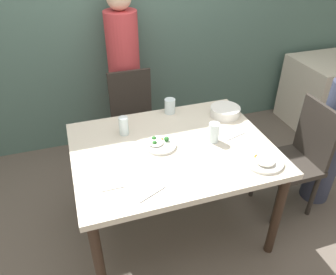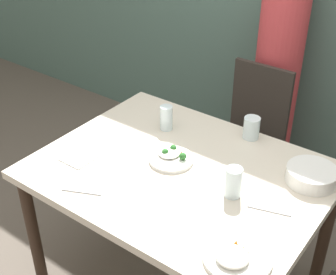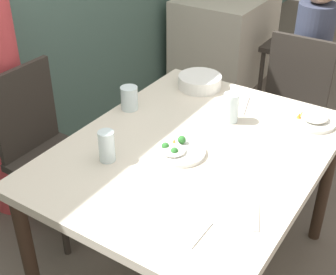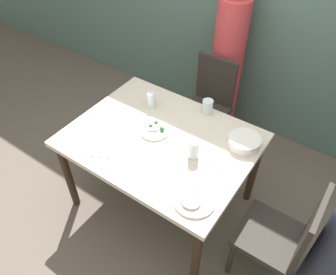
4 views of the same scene
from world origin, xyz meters
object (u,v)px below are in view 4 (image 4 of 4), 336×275
Objects in this scene: chair_adult_spot at (208,103)px; plate_rice_adult at (194,200)px; person_adult at (227,65)px; person_child at (335,252)px; chair_child_spot at (283,236)px; bowl_curry at (244,141)px; glass_water_tall at (194,149)px.

chair_adult_spot is 3.59× the size of plate_rice_adult.
person_child is at bearing -42.41° from person_adult.
plate_rice_adult is (-0.51, -0.26, 0.28)m from chair_child_spot.
plate_rice_adult is at bearing -161.77° from person_child.
plate_rice_adult is at bearing -64.99° from chair_adult_spot.
person_adult is at bearing 123.42° from bowl_curry.
plate_rice_adult is 1.85× the size of glass_water_tall.
person_child is at bearing -24.13° from bowl_curry.
plate_rice_adult is (0.55, -1.49, 0.03)m from person_adult.
person_adult is at bearing 137.59° from person_child.
chair_child_spot is 3.59× the size of plate_rice_adult.
chair_adult_spot is 1.00× the size of chair_child_spot.
chair_child_spot is at bearing -3.95° from glass_water_tall.
chair_adult_spot is 4.06× the size of bowl_curry.
chair_child_spot is at bearing -40.76° from chair_adult_spot.
plate_rice_adult is (-0.04, -0.60, -0.02)m from bowl_curry.
glass_water_tall is (-0.19, 0.31, 0.05)m from plate_rice_adult.
chair_child_spot is 4.06× the size of bowl_curry.
glass_water_tall is (-0.23, -0.29, 0.03)m from bowl_curry.
chair_adult_spot is at bearing 115.01° from plate_rice_adult.
person_child reaches higher than chair_adult_spot.
chair_child_spot is at bearing -49.14° from person_adult.
bowl_curry is 0.37m from glass_water_tall.
chair_child_spot is 0.64m from plate_rice_adult.
person_adult reaches higher than glass_water_tall.
chair_adult_spot is 0.73× the size of person_child.
chair_adult_spot reaches higher than glass_water_tall.
person_adult is at bearing 110.24° from plate_rice_adult.
person_child is (0.28, -0.00, 0.11)m from chair_child_spot.
bowl_curry is at bearing 51.66° from glass_water_tall.
chair_adult_spot is at bearing -130.76° from chair_child_spot.
person_adult reaches higher than chair_adult_spot.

